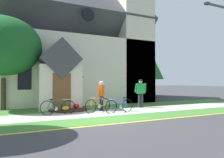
% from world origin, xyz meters
% --- Properties ---
extents(ground, '(140.00, 140.00, 0.00)m').
position_xyz_m(ground, '(0.00, 4.00, 0.00)').
color(ground, '#3D3D3F').
extents(sidewalk_slab, '(32.00, 2.11, 0.01)m').
position_xyz_m(sidewalk_slab, '(0.91, 1.68, 0.01)').
color(sidewalk_slab, '#B7B5AD').
rests_on(sidewalk_slab, ground).
extents(grass_verge, '(32.00, 1.47, 0.01)m').
position_xyz_m(grass_verge, '(0.91, -0.11, 0.00)').
color(grass_verge, '#427F33').
rests_on(grass_verge, ground).
extents(church_lawn, '(24.00, 2.30, 0.01)m').
position_xyz_m(church_lawn, '(0.91, 3.88, 0.00)').
color(church_lawn, '#427F33').
rests_on(church_lawn, ground).
extents(curb_paint_stripe, '(28.00, 0.16, 0.01)m').
position_xyz_m(curb_paint_stripe, '(0.91, -1.00, 0.00)').
color(curb_paint_stripe, yellow).
rests_on(curb_paint_stripe, ground).
extents(church_building, '(11.77, 11.75, 13.89)m').
position_xyz_m(church_building, '(1.22, 9.66, 4.87)').
color(church_building, beige).
rests_on(church_building, ground).
extents(church_sign, '(1.88, 0.13, 1.98)m').
position_xyz_m(church_sign, '(-0.79, 3.59, 1.33)').
color(church_sign, slate).
rests_on(church_sign, ground).
extents(flower_bed, '(2.16, 2.16, 0.34)m').
position_xyz_m(flower_bed, '(-0.80, 3.33, 0.08)').
color(flower_bed, '#382319').
rests_on(flower_bed, ground).
extents(bicycle_black, '(1.73, 0.30, 0.82)m').
position_xyz_m(bicycle_black, '(1.50, 1.40, 0.37)').
color(bicycle_black, black).
rests_on(bicycle_black, ground).
extents(bicycle_green, '(1.68, 0.33, 0.79)m').
position_xyz_m(bicycle_green, '(-1.55, 2.12, 0.37)').
color(bicycle_green, black).
rests_on(bicycle_green, ground).
extents(bicycle_orange, '(1.64, 0.64, 0.81)m').
position_xyz_m(bicycle_orange, '(0.52, 1.96, 0.38)').
color(bicycle_orange, black).
rests_on(bicycle_orange, ground).
extents(cyclist_in_white_jersey, '(0.52, 0.56, 1.65)m').
position_xyz_m(cyclist_in_white_jersey, '(0.88, 2.45, 0.97)').
color(cyclist_in_white_jersey, '#191E38').
rests_on(cyclist_in_white_jersey, ground).
extents(cyclist_in_red_jersey, '(0.65, 0.40, 1.77)m').
position_xyz_m(cyclist_in_red_jersey, '(3.61, 2.65, 1.05)').
color(cyclist_in_red_jersey, '#2D2D33').
rests_on(cyclist_in_red_jersey, ground).
extents(roadside_conifer, '(4.39, 4.39, 6.80)m').
position_xyz_m(roadside_conifer, '(9.22, 10.73, 4.36)').
color(roadside_conifer, '#4C3823').
rests_on(roadside_conifer, ground).
extents(yard_deciduous_tree, '(4.14, 4.14, 5.34)m').
position_xyz_m(yard_deciduous_tree, '(-4.13, 4.91, 3.65)').
color(yard_deciduous_tree, '#3D2D1E').
rests_on(yard_deciduous_tree, ground).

